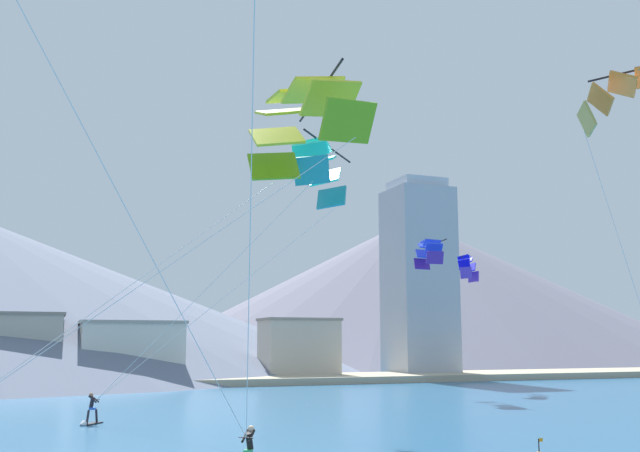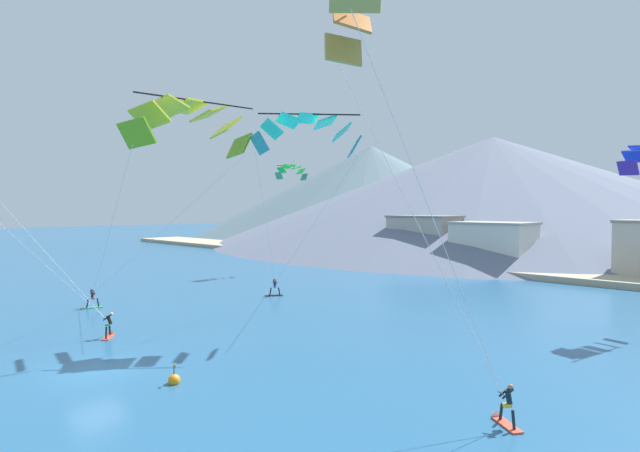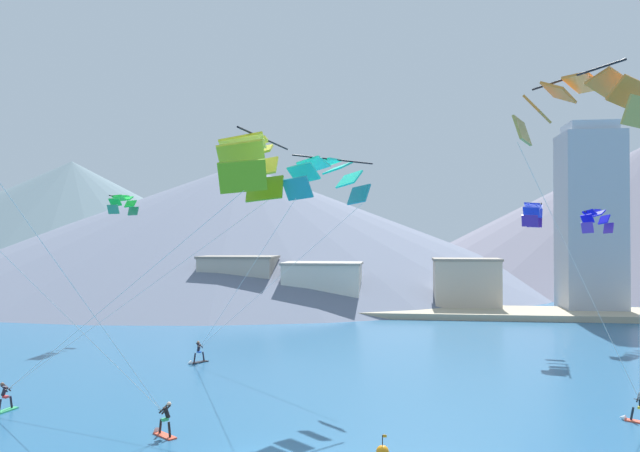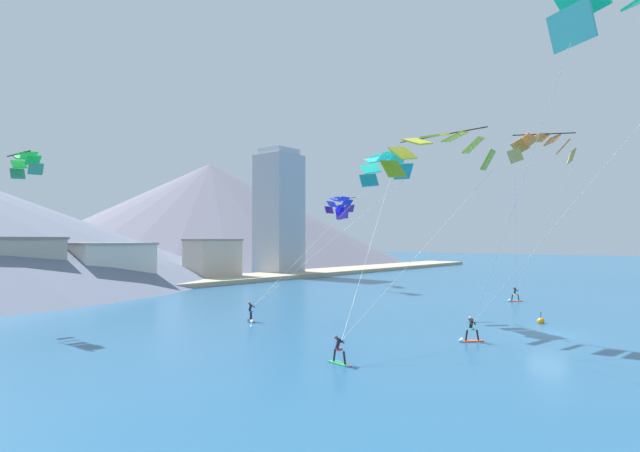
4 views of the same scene
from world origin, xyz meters
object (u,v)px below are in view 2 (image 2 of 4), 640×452
(kitesurfer_mid_center, at_px, (504,412))
(race_marker_buoy, at_px, (174,380))
(kitesurfer_far_left, at_px, (109,329))
(kitesurfer_near_trail, at_px, (90,303))
(parafoil_kite_distant_low_drift, at_px, (291,170))
(kitesurfer_near_lead, at_px, (272,291))
(parafoil_kite_near_lead, at_px, (307,131))
(parafoil_kite_near_trail, at_px, (190,122))

(kitesurfer_mid_center, relative_size, race_marker_buoy, 1.63)
(kitesurfer_mid_center, distance_m, kitesurfer_far_left, 23.76)
(kitesurfer_near_trail, relative_size, kitesurfer_far_left, 1.07)
(kitesurfer_far_left, height_order, parafoil_kite_distant_low_drift, parafoil_kite_distant_low_drift)
(kitesurfer_near_lead, distance_m, kitesurfer_near_trail, 15.32)
(kitesurfer_mid_center, xyz_separation_m, kitesurfer_far_left, (-23.23, -5.02, 0.03))
(kitesurfer_near_lead, distance_m, parafoil_kite_distant_low_drift, 21.92)
(parafoil_kite_near_lead, bearing_deg, race_marker_buoy, -72.88)
(kitesurfer_far_left, distance_m, parafoil_kite_near_trail, 13.99)
(kitesurfer_near_trail, xyz_separation_m, race_marker_buoy, (20.55, -4.11, -0.28))
(parafoil_kite_near_lead, height_order, race_marker_buoy, parafoil_kite_near_lead)
(race_marker_buoy, bearing_deg, kitesurfer_far_left, 172.11)
(kitesurfer_near_trail, distance_m, race_marker_buoy, 20.96)
(parafoil_kite_distant_low_drift, height_order, race_marker_buoy, parafoil_kite_distant_low_drift)
(kitesurfer_near_lead, height_order, parafoil_kite_distant_low_drift, parafoil_kite_distant_low_drift)
(kitesurfer_near_lead, bearing_deg, kitesurfer_near_trail, -114.02)
(kitesurfer_near_lead, height_order, kitesurfer_mid_center, kitesurfer_near_lead)
(parafoil_kite_near_lead, distance_m, race_marker_buoy, 18.45)
(parafoil_kite_near_trail, bearing_deg, kitesurfer_near_trail, -174.88)
(kitesurfer_mid_center, bearing_deg, kitesurfer_near_lead, 156.74)
(kitesurfer_near_trail, distance_m, parafoil_kite_near_trail, 18.74)
(parafoil_kite_near_lead, relative_size, race_marker_buoy, 12.94)
(kitesurfer_far_left, relative_size, parafoil_kite_near_trail, 0.11)
(parafoil_kite_distant_low_drift, xyz_separation_m, race_marker_buoy, (26.36, -31.58, -12.73))
(kitesurfer_mid_center, bearing_deg, parafoil_kite_distant_low_drift, 147.31)
(parafoil_kite_near_lead, distance_m, parafoil_kite_near_trail, 7.79)
(kitesurfer_mid_center, height_order, kitesurfer_far_left, kitesurfer_far_left)
(kitesurfer_mid_center, xyz_separation_m, race_marker_buoy, (-12.75, -6.47, -0.28))
(kitesurfer_near_trail, bearing_deg, race_marker_buoy, -11.31)
(kitesurfer_mid_center, height_order, parafoil_kite_near_trail, parafoil_kite_near_trail)
(kitesurfer_near_lead, relative_size, kitesurfer_near_trail, 0.95)
(parafoil_kite_near_lead, bearing_deg, parafoil_kite_near_trail, -115.67)
(kitesurfer_near_trail, relative_size, race_marker_buoy, 1.75)
(parafoil_kite_near_lead, relative_size, parafoil_kite_distant_low_drift, 2.78)
(kitesurfer_far_left, height_order, parafoil_kite_near_trail, parafoil_kite_near_trail)
(parafoil_kite_near_lead, relative_size, parafoil_kite_near_trail, 0.89)
(kitesurfer_far_left, distance_m, race_marker_buoy, 10.58)
(parafoil_kite_distant_low_drift, bearing_deg, parafoil_kite_near_lead, -40.46)
(kitesurfer_near_trail, distance_m, kitesurfer_far_left, 10.42)
(kitesurfer_near_lead, xyz_separation_m, parafoil_kite_near_lead, (10.52, -5.78, 12.87))
(kitesurfer_near_trail, relative_size, kitesurfer_mid_center, 1.07)
(kitesurfer_far_left, height_order, parafoil_kite_near_lead, parafoil_kite_near_lead)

